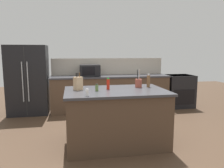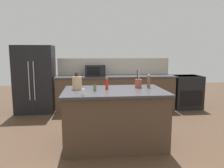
{
  "view_description": "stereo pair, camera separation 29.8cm",
  "coord_description": "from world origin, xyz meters",
  "views": [
    {
      "loc": [
        -0.72,
        -3.55,
        1.57
      ],
      "look_at": [
        0.0,
        0.35,
        0.99
      ],
      "focal_mm": 35.0,
      "sensor_mm": 36.0,
      "label": 1
    },
    {
      "loc": [
        -0.43,
        -3.59,
        1.57
      ],
      "look_at": [
        0.0,
        0.35,
        0.99
      ],
      "focal_mm": 35.0,
      "sensor_mm": 36.0,
      "label": 2
    }
  ],
  "objects": [
    {
      "name": "ground_plane",
      "position": [
        0.0,
        0.0,
        0.0
      ],
      "size": [
        14.0,
        14.0,
        0.0
      ],
      "primitive_type": "plane",
      "color": "#473323"
    },
    {
      "name": "back_counter_run",
      "position": [
        0.3,
        2.2,
        0.47
      ],
      "size": [
        3.17,
        0.66,
        0.94
      ],
      "color": "#4C3828",
      "rests_on": "ground_plane"
    },
    {
      "name": "wall_backsplash",
      "position": [
        0.3,
        2.52,
        1.17
      ],
      "size": [
        3.13,
        0.03,
        0.46
      ],
      "primitive_type": "cube",
      "color": "#B2A899",
      "rests_on": "back_counter_run"
    },
    {
      "name": "kitchen_island",
      "position": [
        0.0,
        0.0,
        0.47
      ],
      "size": [
        1.7,
        1.1,
        0.94
      ],
      "color": "#4C3828",
      "rests_on": "ground_plane"
    },
    {
      "name": "refrigerator",
      "position": [
        -1.81,
        2.25,
        0.87
      ],
      "size": [
        0.97,
        0.75,
        1.74
      ],
      "color": "black",
      "rests_on": "ground_plane"
    },
    {
      "name": "range_oven",
      "position": [
        2.31,
        2.2,
        0.47
      ],
      "size": [
        0.76,
        0.65,
        0.92
      ],
      "color": "black",
      "rests_on": "ground_plane"
    },
    {
      "name": "microwave",
      "position": [
        -0.25,
        2.2,
        1.09
      ],
      "size": [
        0.52,
        0.39,
        0.3
      ],
      "color": "black",
      "rests_on": "back_counter_run"
    },
    {
      "name": "knife_block",
      "position": [
        -0.62,
        0.11,
        1.05
      ],
      "size": [
        0.16,
        0.16,
        0.29
      ],
      "rotation": [
        0.0,
        0.0,
        0.6
      ],
      "color": "tan",
      "rests_on": "kitchen_island"
    },
    {
      "name": "utensil_crock",
      "position": [
        0.46,
        0.2,
        1.02
      ],
      "size": [
        0.12,
        0.12,
        0.32
      ],
      "color": "brown",
      "rests_on": "kitchen_island"
    },
    {
      "name": "salt_shaker",
      "position": [
        -0.51,
        -0.43,
        0.99
      ],
      "size": [
        0.05,
        0.05,
        0.11
      ],
      "color": "silver",
      "rests_on": "kitchen_island"
    },
    {
      "name": "hot_sauce_bottle",
      "position": [
        -0.12,
        0.07,
        1.03
      ],
      "size": [
        0.05,
        0.05,
        0.2
      ],
      "color": "red",
      "rests_on": "kitchen_island"
    },
    {
      "name": "spice_jar_oregano",
      "position": [
        -0.33,
        -0.05,
        1.0
      ],
      "size": [
        0.05,
        0.05,
        0.12
      ],
      "color": "#567038",
      "rests_on": "kitchen_island"
    },
    {
      "name": "pepper_grinder",
      "position": [
        0.64,
        0.18,
        1.05
      ],
      "size": [
        0.06,
        0.06,
        0.24
      ],
      "color": "brown",
      "rests_on": "kitchen_island"
    }
  ]
}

